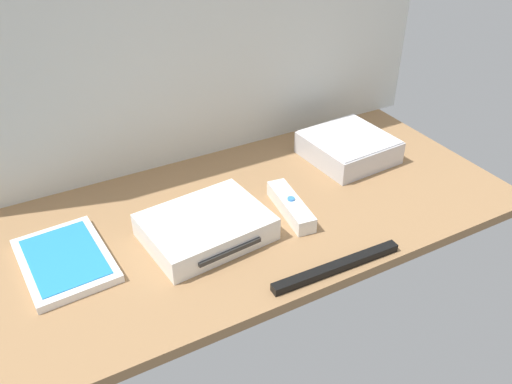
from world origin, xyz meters
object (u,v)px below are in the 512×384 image
object	(u,v)px
game_console	(206,227)
sensor_bar	(337,267)
remote_wand	(291,206)
mini_computer	(348,147)
game_case	(65,260)

from	to	relation	value
game_console	sensor_bar	world-z (taller)	game_console
remote_wand	mini_computer	bearing A→B (deg)	35.39
game_case	sensor_bar	distance (cm)	45.22
game_console	remote_wand	xyz separation A→B (cm)	(17.04, -1.00, -0.69)
game_case	remote_wand	world-z (taller)	remote_wand
game_console	sensor_bar	bearing A→B (deg)	-55.94
game_console	sensor_bar	distance (cm)	23.89
game_console	game_case	bearing A→B (deg)	163.01
mini_computer	remote_wand	distance (cm)	25.11
mini_computer	remote_wand	size ratio (longest dim) A/B	1.19
mini_computer	game_console	bearing A→B (deg)	-164.69
game_case	sensor_bar	world-z (taller)	game_case
mini_computer	remote_wand	bearing A→B (deg)	-152.10
game_console	mini_computer	bearing A→B (deg)	9.82
game_console	sensor_bar	size ratio (longest dim) A/B	0.93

